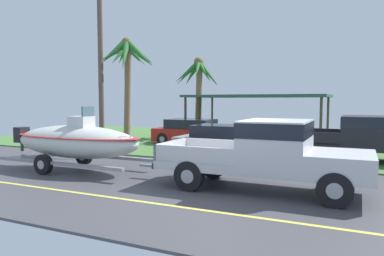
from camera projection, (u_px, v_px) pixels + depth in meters
The scene contains 11 objects.
ground at pixel (282, 151), 17.22m from camera, with size 36.00×22.00×0.11m.
pickup_truck_towing at pixel (275, 152), 9.48m from camera, with size 5.70×2.07×1.88m.
boat_on_trailer at pixel (75, 141), 12.33m from camera, with size 6.27×2.13×2.19m.
parked_pickup_background at pixel (363, 136), 13.97m from camera, with size 5.57×2.13×1.79m.
parked_sedan_near at pixel (194, 132), 19.55m from camera, with size 4.36×1.95×1.38m.
parked_sedan_far at pixel (229, 142), 14.82m from camera, with size 4.49×1.90×1.38m.
carport_awning at pixel (258, 97), 21.38m from camera, with size 8.00×4.70×2.71m.
palm_tree_near_left at pixel (127, 62), 16.66m from camera, with size 3.48×3.19×5.29m.
palm_tree_near_right at pixel (199, 78), 23.12m from camera, with size 3.01×3.21×5.15m.
palm_tree_mid at pixel (126, 63), 23.30m from camera, with size 3.42×3.52×6.13m.
utility_pole at pixel (101, 60), 16.74m from camera, with size 0.24×1.80×8.19m.
Camera 1 is at (3.34, -8.91, 2.38)m, focal length 33.92 mm.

